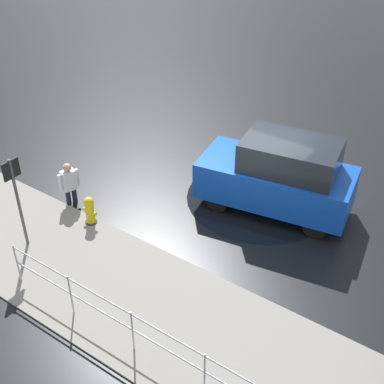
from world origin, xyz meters
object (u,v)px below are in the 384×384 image
Objects in this scene: fire_hydrant at (90,211)px; sign_post at (16,191)px; pedestrian at (69,181)px; moving_hatchback at (279,176)px.

sign_post reaches higher than fire_hydrant.
pedestrian is at bearing -78.24° from sign_post.
pedestrian is at bearing -19.25° from fire_hydrant.
fire_hydrant is (3.54, 3.28, -0.63)m from moving_hatchback.
moving_hatchback is 6.38m from sign_post.
fire_hydrant is at bearing -114.29° from sign_post.
sign_post is (4.21, 4.77, 0.55)m from moving_hatchback.
sign_post is at bearing 65.71° from fire_hydrant.
moving_hatchback reaches higher than pedestrian.
pedestrian is (1.06, -0.37, 0.28)m from fire_hydrant.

